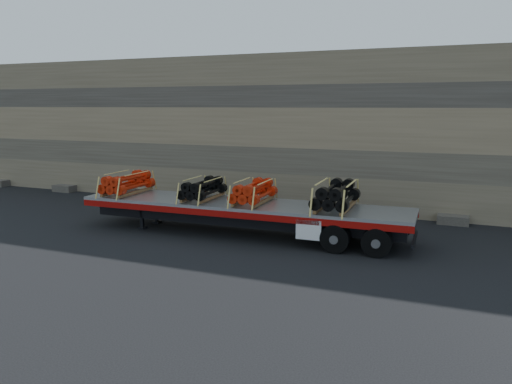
# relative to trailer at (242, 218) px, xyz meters

# --- Properties ---
(ground) EXTENTS (120.00, 120.00, 0.00)m
(ground) POSITION_rel_trailer_xyz_m (0.15, 0.05, -0.61)
(ground) COLOR black
(ground) RESTS_ON ground
(rock_wall) EXTENTS (44.00, 3.00, 7.00)m
(rock_wall) POSITION_rel_trailer_xyz_m (0.15, 6.55, 2.89)
(rock_wall) COLOR #7A6B54
(rock_wall) RESTS_ON ground
(trailer) EXTENTS (12.30, 2.71, 1.22)m
(trailer) POSITION_rel_trailer_xyz_m (0.00, 0.00, 0.00)
(trailer) COLOR #A7A9AE
(trailer) RESTS_ON ground
(bundle_front) EXTENTS (1.21, 2.31, 0.81)m
(bundle_front) POSITION_rel_trailer_xyz_m (-4.92, -0.14, 1.02)
(bundle_front) COLOR red
(bundle_front) RESTS_ON trailer
(bundle_midfront) EXTENTS (1.11, 2.13, 0.75)m
(bundle_midfront) POSITION_rel_trailer_xyz_m (-1.57, -0.05, 0.98)
(bundle_midfront) COLOR black
(bundle_midfront) RESTS_ON trailer
(bundle_midrear) EXTENTS (1.15, 2.21, 0.77)m
(bundle_midrear) POSITION_rel_trailer_xyz_m (0.47, 0.01, 1.00)
(bundle_midrear) COLOR red
(bundle_midrear) RESTS_ON trailer
(bundle_rear) EXTENTS (1.32, 2.53, 0.88)m
(bundle_rear) POSITION_rel_trailer_xyz_m (3.46, 0.10, 1.05)
(bundle_rear) COLOR black
(bundle_rear) RESTS_ON trailer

